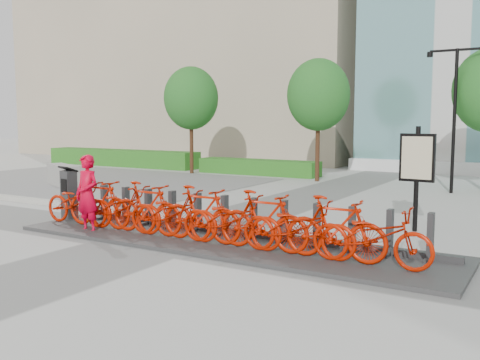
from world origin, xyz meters
The scene contains 24 objects.
ground centered at (0.00, 0.00, 0.00)m, with size 120.00×120.00×0.00m, color #A5A5A0.
gravel_patch centered at (-10.00, 7.00, 0.01)m, with size 14.00×14.00×0.00m, color #52514F.
hedge_a centered at (-14.00, 13.50, 0.45)m, with size 10.00×1.40×0.90m, color #1B691A.
hedge_b centered at (-5.00, 13.20, 0.35)m, with size 6.00×1.20×0.70m, color #1B691A.
tree_0 centered at (-8.00, 12.00, 3.59)m, with size 2.60×2.60×5.10m.
tree_1 centered at (-1.50, 12.00, 3.59)m, with size 2.60×2.60×5.10m.
streetlamp centered at (4.00, 11.00, 3.13)m, with size 2.00×0.20×5.00m.
dock_pad centered at (1.30, 0.30, 0.04)m, with size 9.60×2.40×0.08m, color #323232.
dock_rail_posts centered at (1.36, 0.77, 0.51)m, with size 8.02×0.50×0.85m, color #2C2C2D, non-canonical shape.
bike_0 centered at (-2.60, -0.05, 0.60)m, with size 0.68×1.96×1.03m, color #A21300.
bike_1 centered at (-1.88, -0.05, 0.65)m, with size 0.54×1.90×1.14m, color #A21300.
bike_2 centered at (-1.16, -0.05, 0.60)m, with size 0.68×1.96×1.03m, color #A21300.
bike_3 centered at (-0.44, -0.05, 0.65)m, with size 0.54×1.90×1.14m, color #A21300.
bike_4 centered at (0.28, -0.05, 0.60)m, with size 0.68×1.96×1.03m, color #A21300.
bike_5 centered at (1.00, -0.05, 0.65)m, with size 0.54×1.90×1.14m, color #A21300.
bike_6 centered at (1.72, -0.05, 0.60)m, with size 0.68×1.96×1.03m, color #A21300.
bike_7 centered at (2.44, -0.05, 0.65)m, with size 0.54×1.90×1.14m, color #A21300.
bike_8 centered at (3.16, -0.05, 0.60)m, with size 0.68×1.96×1.03m, color #A21300.
bike_9 centered at (3.88, -0.05, 0.65)m, with size 0.54×1.90×1.14m, color #A21300.
bike_10 centered at (4.60, -0.05, 0.60)m, with size 0.68×1.96×1.03m, color #A21300.
kiosk centered at (-3.40, 0.41, 0.72)m, with size 0.46×0.40×1.33m.
worker_red centered at (-1.88, -0.39, 0.89)m, with size 0.65×0.43×1.78m, color red.
jersey_barrier centered at (-9.34, 5.35, 0.42)m, with size 2.16×0.59×0.84m, color gray.
map_sign centered at (4.43, 3.64, 1.60)m, with size 0.80×0.18×2.42m.
Camera 1 is at (7.19, -8.84, 2.55)m, focal length 40.00 mm.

